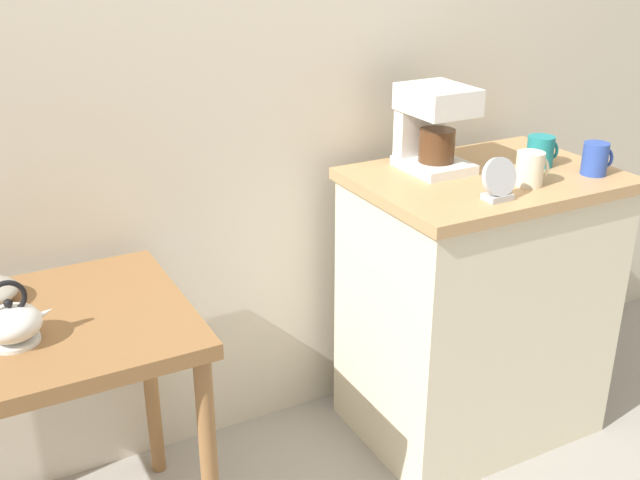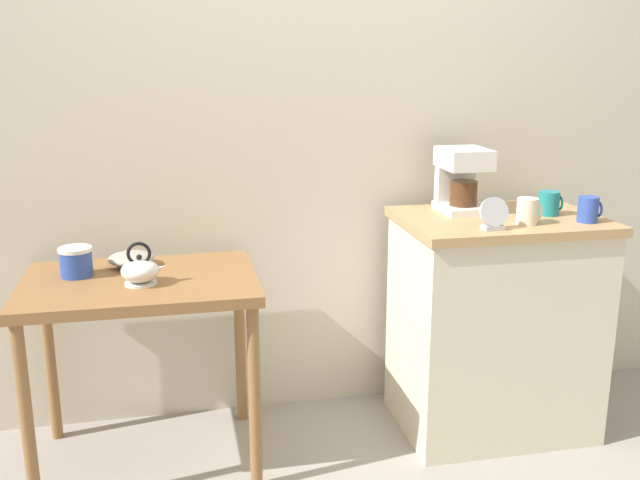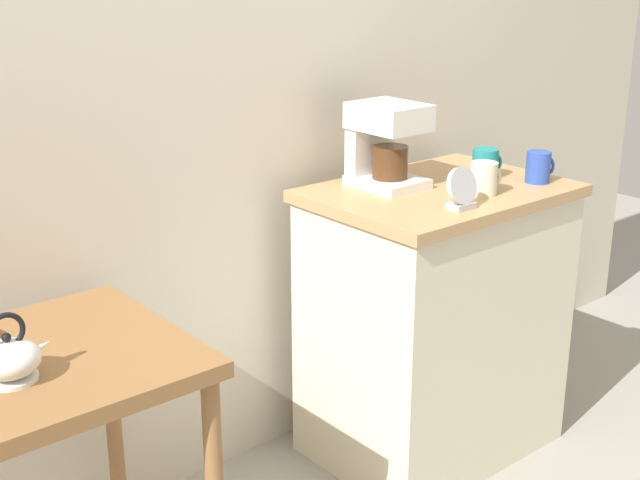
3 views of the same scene
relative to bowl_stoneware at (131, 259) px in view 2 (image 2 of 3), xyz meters
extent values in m
plane|color=gray|center=(0.77, -0.14, -0.77)|extent=(8.00, 8.00, 0.00)
cube|color=beige|center=(0.87, 0.25, 0.63)|extent=(4.40, 0.10, 2.80)
cube|color=olive|center=(0.03, -0.16, -0.05)|extent=(0.84, 0.60, 0.04)
cylinder|color=olive|center=(-0.35, -0.42, -0.42)|extent=(0.04, 0.04, 0.70)
cylinder|color=olive|center=(0.42, -0.42, -0.42)|extent=(0.04, 0.04, 0.70)
cylinder|color=olive|center=(-0.35, 0.10, -0.42)|extent=(0.04, 0.04, 0.70)
cylinder|color=olive|center=(0.42, 0.10, -0.42)|extent=(0.04, 0.04, 0.70)
cube|color=beige|center=(1.44, -0.16, -0.34)|extent=(0.76, 0.54, 0.87)
cube|color=tan|center=(1.44, -0.16, 0.12)|extent=(0.79, 0.57, 0.04)
cylinder|color=#9E998C|center=(0.00, 0.00, -0.03)|extent=(0.08, 0.08, 0.01)
ellipsoid|color=#9E998C|center=(0.00, 0.00, 0.00)|extent=(0.17, 0.17, 0.05)
cylinder|color=white|center=(0.04, -0.23, -0.03)|extent=(0.11, 0.11, 0.01)
ellipsoid|color=white|center=(0.04, -0.23, 0.02)|extent=(0.13, 0.13, 0.08)
cone|color=white|center=(0.10, -0.23, 0.02)|extent=(0.07, 0.03, 0.05)
sphere|color=black|center=(0.04, -0.23, 0.07)|extent=(0.02, 0.02, 0.02)
torus|color=black|center=(0.04, -0.23, 0.08)|extent=(0.09, 0.01, 0.09)
cylinder|color=#2D4CAD|center=(-0.19, -0.08, 0.02)|extent=(0.12, 0.12, 0.09)
cylinder|color=white|center=(-0.19, -0.08, 0.07)|extent=(0.12, 0.12, 0.01)
cube|color=white|center=(1.32, -0.05, 0.15)|extent=(0.18, 0.22, 0.03)
cube|color=white|center=(1.32, 0.03, 0.26)|extent=(0.16, 0.05, 0.26)
cube|color=white|center=(1.32, -0.05, 0.35)|extent=(0.18, 0.22, 0.08)
cylinder|color=#4C2D19|center=(1.32, -0.06, 0.21)|extent=(0.11, 0.11, 0.10)
cylinder|color=teal|center=(1.64, -0.17, 0.18)|extent=(0.08, 0.08, 0.10)
torus|color=teal|center=(1.68, -0.17, 0.18)|extent=(0.01, 0.06, 0.06)
cylinder|color=beige|center=(1.48, -0.30, 0.18)|extent=(0.08, 0.08, 0.10)
torus|color=beige|center=(1.52, -0.30, 0.18)|extent=(0.01, 0.07, 0.07)
cylinder|color=#2D4CAD|center=(1.73, -0.32, 0.18)|extent=(0.08, 0.08, 0.10)
torus|color=#2D4CAD|center=(1.77, -0.32, 0.18)|extent=(0.01, 0.07, 0.07)
cube|color=#B2B5BA|center=(1.32, -0.36, 0.14)|extent=(0.08, 0.05, 0.02)
cylinder|color=#B2B5BA|center=(1.32, -0.36, 0.20)|extent=(0.11, 0.05, 0.11)
cylinder|color=black|center=(1.32, -0.36, 0.20)|extent=(0.09, 0.04, 0.09)
camera|label=1|loc=(-0.05, -1.88, 0.86)|focal=42.77mm
camera|label=2|loc=(0.16, -2.74, 0.77)|focal=40.36mm
camera|label=3|loc=(-0.52, -1.93, 0.85)|focal=48.89mm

